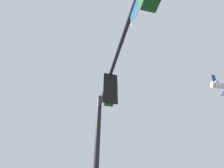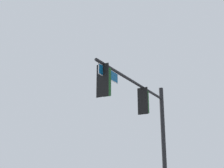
% 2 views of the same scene
% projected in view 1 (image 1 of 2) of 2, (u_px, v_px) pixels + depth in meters
% --- Properties ---
extents(signal_pole_near, '(6.77, 0.52, 6.61)m').
position_uv_depth(signal_pole_near, '(109.00, 110.00, 5.92)').
color(signal_pole_near, black).
rests_on(signal_pole_near, ground_plane).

